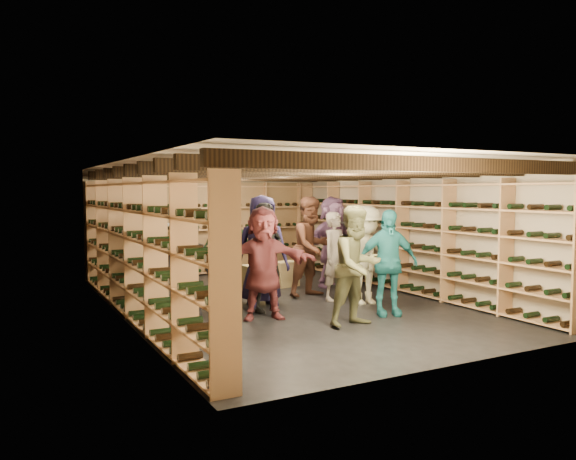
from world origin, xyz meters
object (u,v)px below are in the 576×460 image
(person_5, at_px, (263,263))
(person_12, at_px, (348,247))
(crate_stack_left, at_px, (255,278))
(person_10, at_px, (228,250))
(person_3, at_px, (366,255))
(person_2, at_px, (357,266))
(person_9, at_px, (154,258))
(person_7, at_px, (335,256))
(person_11, at_px, (333,242))
(person_0, at_px, (187,266))
(person_4, at_px, (387,263))
(person_1, at_px, (267,257))
(person_8, at_px, (312,247))
(crate_stack_right, at_px, (284,274))
(person_6, at_px, (262,250))
(crate_loose, at_px, (291,272))

(person_5, height_order, person_12, person_5)
(crate_stack_left, xyz_separation_m, person_10, (-0.65, -0.21, 0.60))
(person_3, bearing_deg, person_2, -123.29)
(person_9, bearing_deg, person_7, -31.44)
(person_11, bearing_deg, crate_stack_left, 155.41)
(crate_stack_left, bearing_deg, person_9, -176.24)
(person_0, height_order, person_4, person_4)
(person_2, height_order, person_7, person_2)
(crate_stack_left, xyz_separation_m, person_11, (1.61, -0.28, 0.67))
(person_1, relative_size, person_7, 1.11)
(person_8, height_order, person_10, person_8)
(person_7, height_order, person_11, person_11)
(person_7, relative_size, person_12, 1.03)
(crate_stack_left, relative_size, crate_stack_right, 0.92)
(person_7, xyz_separation_m, person_10, (-1.54, 1.29, 0.07))
(person_4, xyz_separation_m, person_11, (0.66, 2.63, 0.09))
(crate_stack_left, distance_m, person_3, 2.42)
(person_0, relative_size, person_7, 0.98)
(person_6, xyz_separation_m, person_9, (-1.56, 1.11, -0.16))
(crate_loose, distance_m, person_8, 2.71)
(person_3, xyz_separation_m, person_5, (-2.05, -0.21, 0.01))
(person_11, height_order, person_12, person_11)
(person_3, xyz_separation_m, person_11, (0.44, 1.75, 0.08))
(person_3, xyz_separation_m, person_6, (-1.61, 0.79, 0.09))
(crate_stack_left, distance_m, crate_loose, 2.12)
(person_2, xyz_separation_m, person_9, (-2.13, 3.13, -0.09))
(person_5, height_order, person_6, person_6)
(person_1, xyz_separation_m, person_10, (-0.06, 1.56, -0.02))
(person_0, height_order, person_5, person_5)
(person_3, height_order, person_6, person_6)
(person_4, xyz_separation_m, person_10, (-1.60, 2.69, 0.03))
(person_6, xyz_separation_m, person_7, (1.32, -0.26, -0.15))
(crate_stack_left, relative_size, person_0, 0.33)
(person_2, distance_m, person_5, 1.43)
(person_10, bearing_deg, person_12, 0.35)
(person_5, height_order, person_7, person_5)
(person_0, height_order, person_8, person_8)
(crate_stack_right, height_order, person_1, person_1)
(person_2, bearing_deg, person_8, 68.95)
(crate_loose, relative_size, person_2, 0.29)
(crate_stack_right, relative_size, person_11, 0.30)
(person_2, bearing_deg, person_1, 108.82)
(person_7, bearing_deg, person_8, 90.97)
(person_0, xyz_separation_m, person_9, (-0.20, 1.24, 0.00))
(crate_stack_right, height_order, person_8, person_8)
(crate_stack_left, xyz_separation_m, person_5, (-0.88, -2.24, 0.60))
(person_4, bearing_deg, person_11, 95.51)
(person_3, relative_size, person_9, 1.09)
(person_1, bearing_deg, crate_loose, 34.73)
(person_2, bearing_deg, person_11, 56.60)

